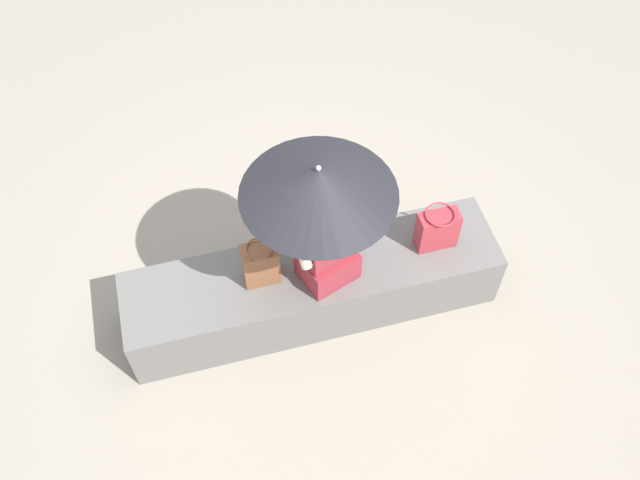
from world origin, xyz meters
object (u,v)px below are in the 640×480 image
Objects in this scene: parasol at (319,182)px; handbag_black at (437,229)px; person_seated at (328,239)px; tote_bag_canvas at (260,264)px.

parasol is 1.15m from handbag_black.
person_seated reaches higher than tote_bag_canvas.
person_seated is at bearing -11.50° from tote_bag_canvas.
parasol is 3.30× the size of tote_bag_canvas.
person_seated is 0.80m from handbag_black.
handbag_black is (0.76, 0.06, -0.23)m from person_seated.
handbag_black is 1.18m from tote_bag_canvas.
person_seated reaches higher than handbag_black.
tote_bag_canvas is at bearing 178.55° from handbag_black.
handbag_black is at bearing 4.74° from parasol.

